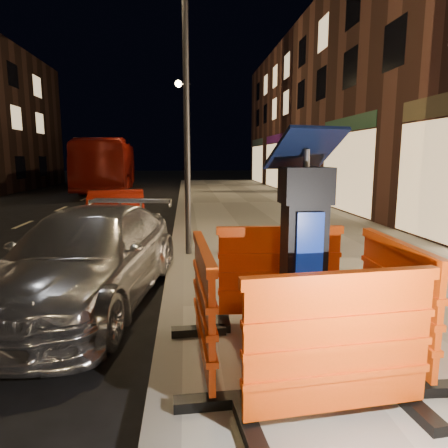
{
  "coord_description": "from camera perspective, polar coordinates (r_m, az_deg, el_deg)",
  "views": [
    {
      "loc": [
        0.21,
        -5.15,
        2.14
      ],
      "look_at": [
        0.8,
        1.0,
        1.1
      ],
      "focal_mm": 32.0,
      "sensor_mm": 36.0,
      "label": 1
    }
  ],
  "objects": [
    {
      "name": "ground_plane",
      "position": [
        5.58,
        -7.4,
        -13.08
      ],
      "size": [
        120.0,
        120.0,
        0.0
      ],
      "primitive_type": "plane",
      "color": "black",
      "rests_on": "ground"
    },
    {
      "name": "sidewalk",
      "position": [
        6.21,
        21.99,
        -10.58
      ],
      "size": [
        6.0,
        60.0,
        0.15
      ],
      "primitive_type": "cube",
      "color": "gray",
      "rests_on": "ground"
    },
    {
      "name": "kerb",
      "position": [
        5.55,
        -7.42,
        -12.36
      ],
      "size": [
        0.3,
        60.0,
        0.15
      ],
      "primitive_type": "cube",
      "color": "slate",
      "rests_on": "ground"
    },
    {
      "name": "parking_kiosk",
      "position": [
        3.87,
        11.26,
        -4.52
      ],
      "size": [
        0.68,
        0.68,
        2.12
      ],
      "primitive_type": "cube",
      "rotation": [
        0.0,
        0.0,
        0.01
      ],
      "color": "black",
      "rests_on": "sidewalk"
    },
    {
      "name": "barrier_front",
      "position": [
        3.18,
        16.08,
        -16.87
      ],
      "size": [
        1.57,
        0.77,
        1.18
      ],
      "primitive_type": "cube",
      "rotation": [
        0.0,
        0.0,
        0.1
      ],
      "color": "#EB460A",
      "rests_on": "sidewalk"
    },
    {
      "name": "barrier_back",
      "position": [
        4.88,
        7.86,
        -7.19
      ],
      "size": [
        1.54,
        0.69,
        1.18
      ],
      "primitive_type": "cube",
      "rotation": [
        0.0,
        0.0,
        -0.04
      ],
      "color": "#EB460A",
      "rests_on": "sidewalk"
    },
    {
      "name": "barrier_kerbside",
      "position": [
        3.86,
        -2.92,
        -11.71
      ],
      "size": [
        0.69,
        1.54,
        1.18
      ],
      "primitive_type": "cube",
      "rotation": [
        0.0,
        0.0,
        1.62
      ],
      "color": "#EB460A",
      "rests_on": "sidewalk"
    },
    {
      "name": "barrier_bldgside",
      "position": [
        4.37,
        23.27,
        -9.92
      ],
      "size": [
        0.66,
        1.53,
        1.18
      ],
      "primitive_type": "cube",
      "rotation": [
        0.0,
        0.0,
        1.55
      ],
      "color": "#EB460A",
      "rests_on": "sidewalk"
    },
    {
      "name": "car_silver",
      "position": [
        6.43,
        -18.47,
        -10.4
      ],
      "size": [
        2.64,
        4.96,
        1.37
      ],
      "primitive_type": "imported",
      "rotation": [
        0.0,
        0.0,
        -0.16
      ],
      "color": "silver",
      "rests_on": "ground"
    },
    {
      "name": "car_red",
      "position": [
        10.64,
        -14.91,
        -2.39
      ],
      "size": [
        1.89,
        4.08,
        1.3
      ],
      "primitive_type": "imported",
      "rotation": [
        0.0,
        0.0,
        0.13
      ],
      "color": "maroon",
      "rests_on": "ground"
    },
    {
      "name": "bus_doubledecker",
      "position": [
        26.99,
        -16.06,
        4.62
      ],
      "size": [
        3.63,
        11.86,
        3.25
      ],
      "primitive_type": "imported",
      "rotation": [
        0.0,
        0.0,
        0.08
      ],
      "color": "maroon",
      "rests_on": "ground"
    },
    {
      "name": "street_lamp_mid",
      "position": [
        8.21,
        -5.39,
        16.57
      ],
      "size": [
        0.12,
        0.12,
        6.0
      ],
      "primitive_type": "cylinder",
      "color": "#3F3F44",
      "rests_on": "sidewalk"
    },
    {
      "name": "street_lamp_far",
      "position": [
        23.17,
        -5.52,
        12.0
      ],
      "size": [
        0.12,
        0.12,
        6.0
      ],
      "primitive_type": "cylinder",
      "color": "#3F3F44",
      "rests_on": "sidewalk"
    }
  ]
}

